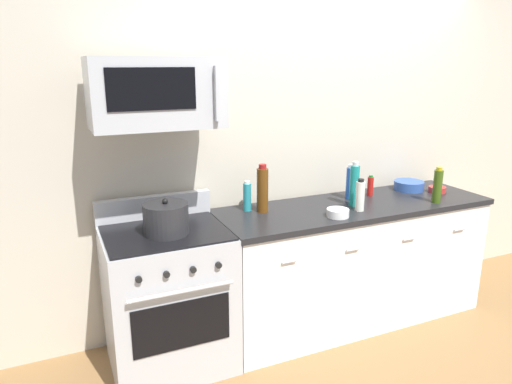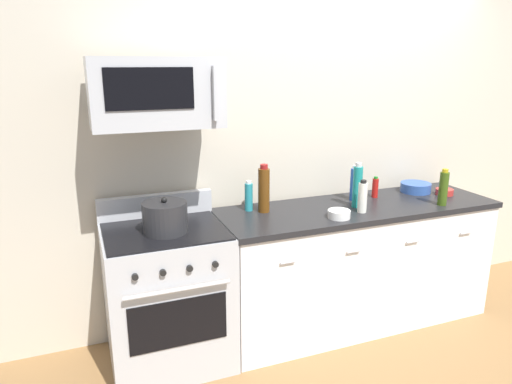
% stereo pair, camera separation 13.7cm
% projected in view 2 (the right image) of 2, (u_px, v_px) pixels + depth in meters
% --- Properties ---
extents(ground_plane, '(6.19, 6.19, 0.00)m').
position_uv_depth(ground_plane, '(352.00, 318.00, 3.63)').
color(ground_plane, olive).
extents(back_wall, '(5.16, 0.10, 2.70)m').
position_uv_depth(back_wall, '(333.00, 138.00, 3.64)').
color(back_wall, beige).
rests_on(back_wall, ground_plane).
extents(counter_unit, '(2.07, 0.66, 0.92)m').
position_uv_depth(counter_unit, '(355.00, 264.00, 3.51)').
color(counter_unit, white).
rests_on(counter_unit, ground_plane).
extents(range_oven, '(0.76, 0.69, 1.07)m').
position_uv_depth(range_oven, '(168.00, 295.00, 3.02)').
color(range_oven, '#B7BABF').
rests_on(range_oven, ground_plane).
extents(microwave, '(0.74, 0.44, 0.40)m').
position_uv_depth(microwave, '(155.00, 92.00, 2.71)').
color(microwave, '#B7BABF').
extents(bottle_olive_oil, '(0.06, 0.06, 0.27)m').
position_uv_depth(bottle_olive_oil, '(443.00, 188.00, 3.36)').
color(bottle_olive_oil, '#385114').
rests_on(bottle_olive_oil, countertop_slab).
extents(bottle_wine_amber, '(0.08, 0.08, 0.33)m').
position_uv_depth(bottle_wine_amber, '(264.00, 190.00, 3.20)').
color(bottle_wine_amber, '#59330F').
rests_on(bottle_wine_amber, countertop_slab).
extents(bottle_sparkling_teal, '(0.07, 0.07, 0.32)m').
position_uv_depth(bottle_sparkling_teal, '(357.00, 186.00, 3.31)').
color(bottle_sparkling_teal, '#197F7A').
rests_on(bottle_sparkling_teal, countertop_slab).
extents(bottle_hot_sauce_red, '(0.05, 0.05, 0.16)m').
position_uv_depth(bottle_hot_sauce_red, '(375.00, 188.00, 3.57)').
color(bottle_hot_sauce_red, '#B21914').
rests_on(bottle_hot_sauce_red, countertop_slab).
extents(bottle_vinegar_white, '(0.06, 0.06, 0.23)m').
position_uv_depth(bottle_vinegar_white, '(363.00, 197.00, 3.20)').
color(bottle_vinegar_white, silver).
rests_on(bottle_vinegar_white, countertop_slab).
extents(bottle_soda_blue, '(0.07, 0.07, 0.26)m').
position_uv_depth(bottle_soda_blue, '(355.00, 184.00, 3.48)').
color(bottle_soda_blue, '#1E4CA5').
rests_on(bottle_soda_blue, countertop_slab).
extents(bottle_dish_soap, '(0.06, 0.06, 0.21)m').
position_uv_depth(bottle_dish_soap, '(249.00, 196.00, 3.24)').
color(bottle_dish_soap, teal).
rests_on(bottle_dish_soap, countertop_slab).
extents(bowl_white_ceramic, '(0.15, 0.15, 0.05)m').
position_uv_depth(bowl_white_ceramic, '(339.00, 214.00, 3.10)').
color(bowl_white_ceramic, white).
rests_on(bowl_white_ceramic, countertop_slab).
extents(bowl_red_small, '(0.13, 0.13, 0.05)m').
position_uv_depth(bowl_red_small, '(444.00, 192.00, 3.65)').
color(bowl_red_small, '#B72D28').
rests_on(bowl_red_small, countertop_slab).
extents(bowl_blue_mixing, '(0.24, 0.24, 0.07)m').
position_uv_depth(bowl_blue_mixing, '(416.00, 187.00, 3.72)').
color(bowl_blue_mixing, '#2D519E').
rests_on(bowl_blue_mixing, countertop_slab).
extents(stockpot, '(0.27, 0.27, 0.22)m').
position_uv_depth(stockpot, '(165.00, 217.00, 2.82)').
color(stockpot, '#262628').
rests_on(stockpot, range_oven).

